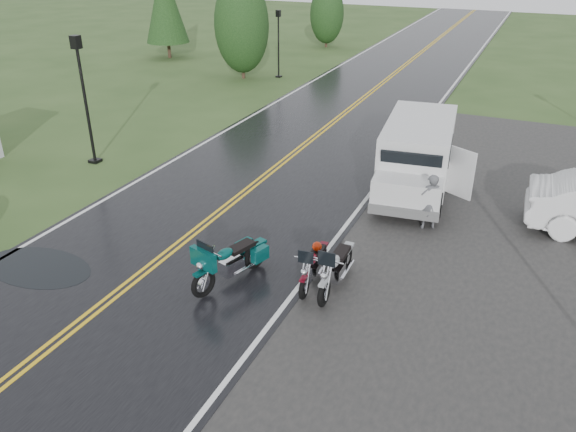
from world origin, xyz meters
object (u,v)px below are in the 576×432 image
object	(u,v)px
motorcycle_red	(304,278)
person_at_van	(430,203)
motorcycle_teal	(203,273)
van_white	(379,175)
lamp_post_near_left	(85,101)
motorcycle_silver	(324,283)
lamp_post_far_left	(279,44)

from	to	relation	value
motorcycle_red	person_at_van	world-z (taller)	person_at_van
motorcycle_teal	van_white	xyz separation A→B (m)	(2.34, 6.26, 0.45)
motorcycle_red	lamp_post_near_left	world-z (taller)	lamp_post_near_left
motorcycle_red	lamp_post_near_left	xyz separation A→B (m)	(-10.53, 4.98, 1.72)
motorcycle_silver	person_at_van	distance (m)	5.01
motorcycle_teal	lamp_post_far_left	size ratio (longest dim) A/B	0.61
motorcycle_teal	lamp_post_near_left	world-z (taller)	lamp_post_near_left
lamp_post_near_left	van_white	bearing A→B (deg)	2.06
motorcycle_red	lamp_post_far_left	bearing A→B (deg)	111.50
motorcycle_teal	lamp_post_far_left	world-z (taller)	lamp_post_far_left
motorcycle_silver	lamp_post_near_left	xyz separation A→B (m)	(-11.05, 5.06, 1.65)
van_white	lamp_post_near_left	bearing A→B (deg)	175.59
motorcycle_red	van_white	bearing A→B (deg)	82.93
lamp_post_far_left	lamp_post_near_left	bearing A→B (deg)	-91.22
motorcycle_red	lamp_post_near_left	distance (m)	11.78
motorcycle_red	motorcycle_teal	world-z (taller)	motorcycle_teal
motorcycle_silver	lamp_post_far_left	distance (m)	23.24
motorcycle_teal	motorcycle_silver	distance (m)	2.78
motorcycle_red	lamp_post_far_left	world-z (taller)	lamp_post_far_left
lamp_post_near_left	lamp_post_far_left	distance (m)	15.52
motorcycle_silver	person_at_van	size ratio (longest dim) A/B	1.35
motorcycle_teal	person_at_van	world-z (taller)	person_at_van
motorcycle_teal	van_white	world-z (taller)	van_white
person_at_van	lamp_post_near_left	xyz separation A→B (m)	(-12.40, 0.24, 1.49)
van_white	lamp_post_far_left	size ratio (longest dim) A/B	1.52
person_at_van	lamp_post_near_left	size ratio (longest dim) A/B	0.36
motorcycle_teal	lamp_post_near_left	size ratio (longest dim) A/B	0.51
person_at_van	motorcycle_red	bearing A→B (deg)	37.13
motorcycle_red	van_white	xyz separation A→B (m)	(0.20, 5.37, 0.56)
motorcycle_red	motorcycle_silver	world-z (taller)	motorcycle_silver
van_white	motorcycle_red	bearing A→B (deg)	-98.58
motorcycle_silver	lamp_post_near_left	distance (m)	12.27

